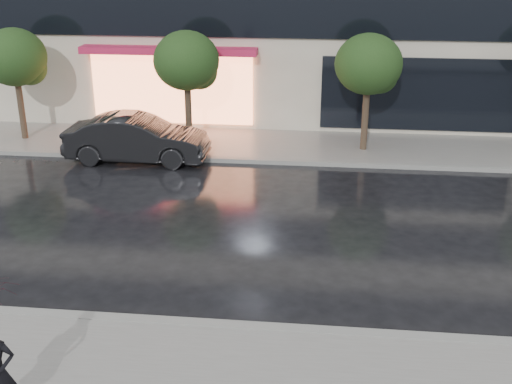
# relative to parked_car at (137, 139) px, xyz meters

# --- Properties ---
(ground) EXTENTS (120.00, 120.00, 0.00)m
(ground) POSITION_rel_parked_car_xyz_m (4.36, -8.30, -0.76)
(ground) COLOR black
(ground) RESTS_ON ground
(sidewalk_far) EXTENTS (60.00, 3.50, 0.12)m
(sidewalk_far) POSITION_rel_parked_car_xyz_m (4.36, 1.95, -0.70)
(sidewalk_far) COLOR slate
(sidewalk_far) RESTS_ON ground
(curb_near) EXTENTS (60.00, 0.25, 0.14)m
(curb_near) POSITION_rel_parked_car_xyz_m (4.36, -9.30, -0.69)
(curb_near) COLOR gray
(curb_near) RESTS_ON ground
(curb_far) EXTENTS (60.00, 0.25, 0.14)m
(curb_far) POSITION_rel_parked_car_xyz_m (4.36, 0.20, -0.69)
(curb_far) COLOR gray
(curb_far) RESTS_ON ground
(tree_far_west) EXTENTS (2.20, 2.20, 3.99)m
(tree_far_west) POSITION_rel_parked_car_xyz_m (-4.58, 1.73, 2.17)
(tree_far_west) COLOR #33261C
(tree_far_west) RESTS_ON ground
(tree_mid_west) EXTENTS (2.20, 2.20, 3.99)m
(tree_mid_west) POSITION_rel_parked_car_xyz_m (1.42, 1.73, 2.17)
(tree_mid_west) COLOR #33261C
(tree_mid_west) RESTS_ON ground
(tree_mid_east) EXTENTS (2.20, 2.20, 3.99)m
(tree_mid_east) POSITION_rel_parked_car_xyz_m (7.42, 1.73, 2.17)
(tree_mid_east) COLOR #33261C
(tree_mid_east) RESTS_ON ground
(parked_car) EXTENTS (4.60, 1.62, 1.51)m
(parked_car) POSITION_rel_parked_car_xyz_m (0.00, 0.00, 0.00)
(parked_car) COLOR black
(parked_car) RESTS_ON ground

